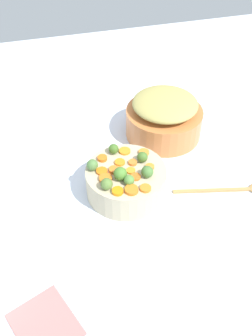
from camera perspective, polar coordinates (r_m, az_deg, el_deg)
The scene contains 27 objects.
tabletop at distance 1.25m, azimuth -1.03°, elevation -4.25°, with size 2.40×2.40×0.02m, color silver.
serving_bowl_carrots at distance 1.22m, azimuth -0.00°, elevation -1.93°, with size 0.25×0.25×0.09m, color #C0B28D.
metal_pot at distance 1.45m, azimuth 5.52°, elevation 6.65°, with size 0.28×0.28×0.11m, color #CA753D.
stuffing_mound at distance 1.40m, azimuth 5.75°, elevation 9.32°, with size 0.23×0.23×0.06m, color tan.
carrot_slice_0 at distance 1.24m, azimuth 2.61°, elevation 2.29°, with size 0.03×0.03×0.01m, color orange.
carrot_slice_1 at distance 1.19m, azimuth 3.52°, elevation 0.14°, with size 0.03×0.03×0.01m, color orange.
carrot_slice_2 at distance 1.21m, azimuth 0.99°, elevation 0.80°, with size 0.03×0.03×0.01m, color orange.
carrot_slice_3 at distance 1.18m, azimuth 0.66°, elevation -0.32°, with size 0.03×0.03×0.01m, color orange.
carrot_slice_4 at distance 1.21m, azimuth -0.90°, elevation 0.84°, with size 0.03×0.03×0.01m, color orange.
carrot_slice_5 at distance 1.16m, azimuth 1.41°, elevation -1.29°, with size 0.03×0.03×0.01m, color orange.
carrot_slice_6 at distance 1.16m, azimuth -3.01°, elevation -1.52°, with size 0.04×0.04×0.01m, color orange.
carrot_slice_7 at distance 1.25m, azimuth -0.18°, elevation 2.49°, with size 0.04×0.04×0.01m, color orange.
carrot_slice_8 at distance 1.18m, azimuth -3.54°, elevation -0.47°, with size 0.03×0.03×0.01m, color orange.
carrot_slice_9 at distance 1.12m, azimuth -1.23°, elevation -3.41°, with size 0.03×0.03×0.01m, color orange.
carrot_slice_10 at distance 1.18m, azimuth -1.76°, elevation -0.29°, with size 0.03×0.03×0.01m, color orange.
carrot_slice_11 at distance 1.13m, azimuth 2.85°, elevation -2.98°, with size 0.03×0.03×0.01m, color orange.
carrot_slice_12 at distance 1.12m, azimuth 0.81°, elevation -3.22°, with size 0.04×0.04×0.01m, color orange.
carrot_slice_13 at distance 1.22m, azimuth -3.48°, elevation 1.43°, with size 0.03×0.03×0.01m, color orange.
brussels_sprout_0 at distance 1.14m, azimuth 0.46°, elevation -1.77°, with size 0.03×0.03×0.03m, color #54883B.
brussels_sprout_1 at distance 1.15m, azimuth -0.78°, elevation -0.83°, with size 0.04×0.04×0.04m, color #4C822F.
brussels_sprout_2 at distance 1.18m, azimuth -4.93°, elevation 0.44°, with size 0.04×0.04×0.04m, color #517B3D.
brussels_sprout_3 at distance 1.12m, azimuth -2.84°, elevation -2.34°, with size 0.04×0.04×0.04m, color #567934.
brussels_sprout_4 at distance 1.16m, azimuth 3.12°, elevation -0.54°, with size 0.04×0.04×0.04m, color #497534.
brussels_sprout_5 at distance 1.21m, azimuth 2.41°, elevation 1.61°, with size 0.03×0.03×0.03m, color #456D29.
brussels_sprout_6 at distance 1.24m, azimuth -1.83°, elevation 2.80°, with size 0.03×0.03×0.03m, color #446C27.
wooden_spoon at distance 1.30m, azimuth 16.35°, elevation -2.99°, with size 0.10×0.31×0.01m.
dish_towel at distance 1.02m, azimuth -11.73°, elevation -21.49°, with size 0.16×0.14×0.01m, color #BC726E.
Camera 1 is at (-0.82, 0.20, 0.93)m, focal length 41.74 mm.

